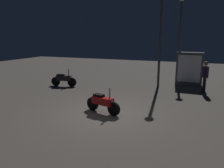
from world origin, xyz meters
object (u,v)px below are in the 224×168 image
Objects in this scene: streetlamp_near at (180,29)px; streetlamp_far at (161,28)px; person_rider_beside at (205,74)px; motorcycle_red_foreground at (103,102)px; kiosk_billboard at (189,69)px; motorcycle_black_parked_left at (64,79)px.

streetlamp_near reaches higher than streetlamp_far.
streetlamp_near reaches higher than person_rider_beside.
streetlamp_far is at bearing 91.38° from motorcycle_red_foreground.
motorcycle_red_foreground is 0.28× the size of streetlamp_near.
streetlamp_far is (1.28, 5.39, 3.09)m from motorcycle_red_foreground.
motorcycle_red_foreground is 7.37m from kiosk_billboard.
streetlamp_near is at bearing 75.85° from streetlamp_far.
streetlamp_far reaches higher than motorcycle_black_parked_left.
kiosk_billboard is (0.89, -1.88, -2.55)m from streetlamp_near.
motorcycle_black_parked_left is (-4.28, 3.51, 0.00)m from motorcycle_red_foreground.
motorcycle_red_foreground is 6.41m from person_rider_beside.
streetlamp_near reaches higher than kiosk_billboard.
streetlamp_far reaches higher than kiosk_billboard.
streetlamp_near reaches higher than motorcycle_black_parked_left.
person_rider_beside is 4.70m from streetlamp_near.
person_rider_beside is at bearing 120.16° from kiosk_billboard.
person_rider_beside is at bearing 1.86° from motorcycle_black_parked_left.
streetlamp_near is 3.31m from streetlamp_far.
person_rider_beside is 0.83× the size of kiosk_billboard.
streetlamp_near is 2.75× the size of kiosk_billboard.
kiosk_billboard is at bearing 101.23° from person_rider_beside.
streetlamp_near is at bearing 29.61° from motorcycle_black_parked_left.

